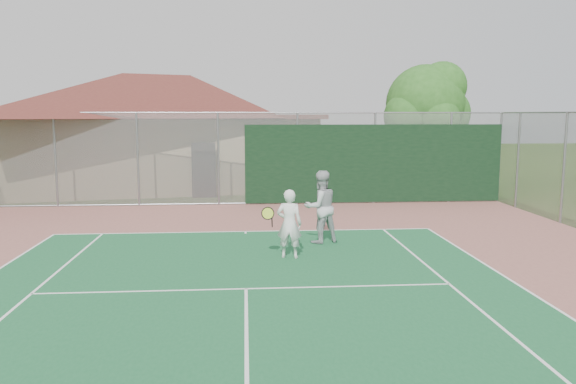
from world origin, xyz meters
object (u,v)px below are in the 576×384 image
object	(u,v)px
bleachers	(72,180)
player_grey_back	(321,208)
clubhouse	(164,120)
player_white_front	(289,224)
tree	(427,107)

from	to	relation	value
bleachers	player_grey_back	size ratio (longest dim) A/B	1.71
clubhouse	player_white_front	distance (m)	15.58
bleachers	player_grey_back	world-z (taller)	player_grey_back
bleachers	player_white_front	bearing A→B (deg)	-61.74
bleachers	player_white_front	distance (m)	14.24
bleachers	player_white_front	world-z (taller)	player_white_front
tree	player_white_front	world-z (taller)	tree
clubhouse	tree	world-z (taller)	clubhouse
tree	player_white_front	distance (m)	13.89
bleachers	player_white_front	xyz separation A→B (m)	(8.44, -11.46, 0.22)
clubhouse	bleachers	world-z (taller)	clubhouse
bleachers	player_grey_back	distance (m)	13.67
tree	player_grey_back	bearing A→B (deg)	-121.41
bleachers	tree	size ratio (longest dim) A/B	0.58
player_grey_back	tree	bearing A→B (deg)	-141.66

